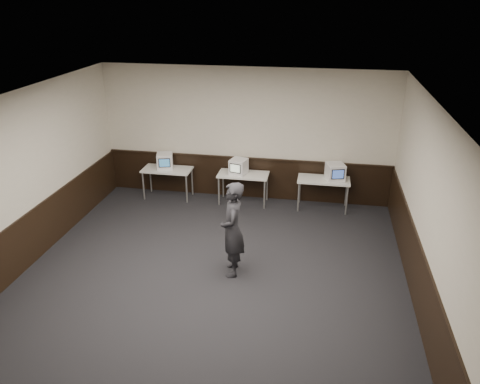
% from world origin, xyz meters
% --- Properties ---
extents(floor, '(8.00, 8.00, 0.00)m').
position_xyz_m(floor, '(0.00, 0.00, 0.00)').
color(floor, black).
rests_on(floor, ground).
extents(ceiling, '(8.00, 8.00, 0.00)m').
position_xyz_m(ceiling, '(0.00, 0.00, 3.20)').
color(ceiling, white).
rests_on(ceiling, back_wall).
extents(back_wall, '(7.00, 0.00, 7.00)m').
position_xyz_m(back_wall, '(0.00, 4.00, 1.60)').
color(back_wall, beige).
rests_on(back_wall, ground).
extents(left_wall, '(0.00, 8.00, 8.00)m').
position_xyz_m(left_wall, '(-3.50, 0.00, 1.60)').
color(left_wall, beige).
rests_on(left_wall, ground).
extents(right_wall, '(0.00, 8.00, 8.00)m').
position_xyz_m(right_wall, '(3.50, 0.00, 1.60)').
color(right_wall, beige).
rests_on(right_wall, ground).
extents(wainscot_back, '(6.98, 0.04, 1.00)m').
position_xyz_m(wainscot_back, '(0.00, 3.98, 0.50)').
color(wainscot_back, black).
rests_on(wainscot_back, back_wall).
extents(wainscot_left, '(0.04, 7.98, 1.00)m').
position_xyz_m(wainscot_left, '(-3.48, 0.00, 0.50)').
color(wainscot_left, black).
rests_on(wainscot_left, left_wall).
extents(wainscot_right, '(0.04, 7.98, 1.00)m').
position_xyz_m(wainscot_right, '(3.48, 0.00, 0.50)').
color(wainscot_right, black).
rests_on(wainscot_right, right_wall).
extents(wainscot_rail, '(6.98, 0.06, 0.04)m').
position_xyz_m(wainscot_rail, '(0.00, 3.96, 1.02)').
color(wainscot_rail, black).
rests_on(wainscot_rail, wainscot_back).
extents(desk_left, '(1.20, 0.60, 0.75)m').
position_xyz_m(desk_left, '(-1.90, 3.60, 0.68)').
color(desk_left, silver).
rests_on(desk_left, ground).
extents(desk_center, '(1.20, 0.60, 0.75)m').
position_xyz_m(desk_center, '(0.00, 3.60, 0.68)').
color(desk_center, silver).
rests_on(desk_center, ground).
extents(desk_right, '(1.20, 0.60, 0.75)m').
position_xyz_m(desk_right, '(1.90, 3.60, 0.68)').
color(desk_right, silver).
rests_on(desk_right, ground).
extents(emac_left, '(0.47, 0.49, 0.38)m').
position_xyz_m(emac_left, '(-1.96, 3.64, 0.94)').
color(emac_left, white).
rests_on(emac_left, desk_left).
extents(emac_center, '(0.45, 0.46, 0.37)m').
position_xyz_m(emac_center, '(-0.11, 3.58, 0.93)').
color(emac_center, white).
rests_on(emac_center, desk_center).
extents(emac_right, '(0.49, 0.51, 0.39)m').
position_xyz_m(emac_right, '(2.15, 3.60, 0.95)').
color(emac_right, white).
rests_on(emac_right, desk_right).
extents(person, '(0.53, 0.71, 1.77)m').
position_xyz_m(person, '(0.34, 0.53, 0.89)').
color(person, black).
rests_on(person, ground).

